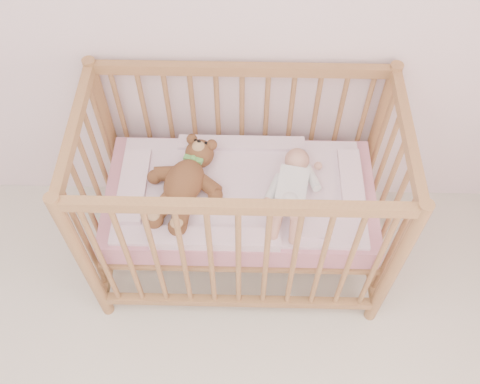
# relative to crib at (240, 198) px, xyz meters

# --- Properties ---
(crib) EXTENTS (1.36, 0.76, 1.00)m
(crib) POSITION_rel_crib_xyz_m (0.00, 0.00, 0.00)
(crib) COLOR #AC8048
(crib) RESTS_ON floor
(mattress) EXTENTS (1.22, 0.62, 0.13)m
(mattress) POSITION_rel_crib_xyz_m (-0.00, 0.00, -0.01)
(mattress) COLOR #CF8193
(mattress) RESTS_ON crib
(blanket) EXTENTS (1.10, 0.58, 0.06)m
(blanket) POSITION_rel_crib_xyz_m (-0.00, 0.00, 0.06)
(blanket) COLOR #E49DBC
(blanket) RESTS_ON mattress
(baby) EXTENTS (0.33, 0.54, 0.12)m
(baby) POSITION_rel_crib_xyz_m (0.23, -0.02, 0.14)
(baby) COLOR white
(baby) RESTS_ON blanket
(teddy_bear) EXTENTS (0.51, 0.61, 0.14)m
(teddy_bear) POSITION_rel_crib_xyz_m (-0.24, -0.02, 0.15)
(teddy_bear) COLOR brown
(teddy_bear) RESTS_ON blanket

